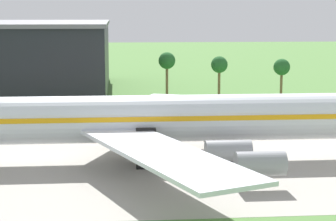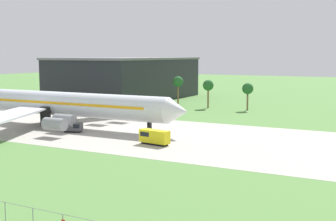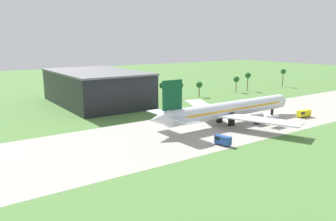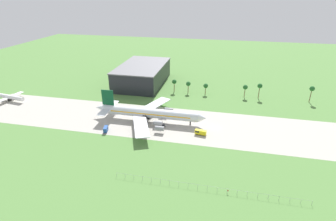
{
  "view_description": "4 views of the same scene",
  "coord_description": "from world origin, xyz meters",
  "views": [
    {
      "loc": [
        -46.09,
        -75.18,
        18.92
      ],
      "look_at": [
        -39.63,
        -0.04,
        6.58
      ],
      "focal_mm": 65.0,
      "sensor_mm": 36.0,
      "label": 1
    },
    {
      "loc": [
        38.34,
        -89.15,
        17.68
      ],
      "look_at": [
        -9.99,
        -0.04,
        5.58
      ],
      "focal_mm": 50.0,
      "sensor_mm": 36.0,
      "label": 2
    },
    {
      "loc": [
        -129.95,
        -87.25,
        31.07
      ],
      "look_at": [
        -69.27,
        -0.04,
        8.53
      ],
      "focal_mm": 35.0,
      "sensor_mm": 36.0,
      "label": 3
    },
    {
      "loc": [
        2.03,
        -140.94,
        75.83
      ],
      "look_at": [
        -29.73,
        5.0,
        6.0
      ],
      "focal_mm": 28.0,
      "sensor_mm": 36.0,
      "label": 4
    }
  ],
  "objects": [
    {
      "name": "catering_van",
      "position": [
        -7.57,
        -10.4,
        1.57
      ],
      "size": [
        6.6,
        2.91,
        2.95
      ],
      "color": "black",
      "rests_on": "ground_plane"
    },
    {
      "name": "terminal_building",
      "position": [
        -66.11,
        68.17,
        8.29
      ],
      "size": [
        36.72,
        61.2,
        16.56
      ],
      "color": "black",
      "rests_on": "ground_plane"
    },
    {
      "name": "jet_airliner",
      "position": [
        -40.94,
        -0.04,
        5.51
      ],
      "size": [
        71.4,
        58.84,
        18.59
      ],
      "color": "silver",
      "rests_on": "ground_plane"
    },
    {
      "name": "taxiway_strip",
      "position": [
        0.0,
        0.0,
        0.01
      ],
      "size": [
        320.0,
        44.0,
        0.02
      ],
      "color": "#A8A399",
      "rests_on": "ground_plane"
    },
    {
      "name": "perimeter_fence",
      "position": [
        0.0,
        -55.0,
        1.45
      ],
      "size": [
        80.1,
        0.1,
        2.1
      ],
      "color": "gray",
      "rests_on": "ground_plane"
    },
    {
      "name": "palm_tree_row",
      "position": [
        7.82,
        53.75,
        8.39
      ],
      "size": [
        104.5,
        3.6,
        12.37
      ],
      "color": "brown",
      "rests_on": "ground_plane"
    },
    {
      "name": "fuel_truck",
      "position": [
        -31.16,
        -6.44,
        1.19
      ],
      "size": [
        4.68,
        3.3,
        2.18
      ],
      "color": "black",
      "rests_on": "ground_plane"
    },
    {
      "name": "ground_plane",
      "position": [
        0.0,
        0.0,
        0.0
      ],
      "size": [
        600.0,
        600.0,
        0.0
      ],
      "primitive_type": "plane",
      "color": "#517F3D"
    }
  ]
}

